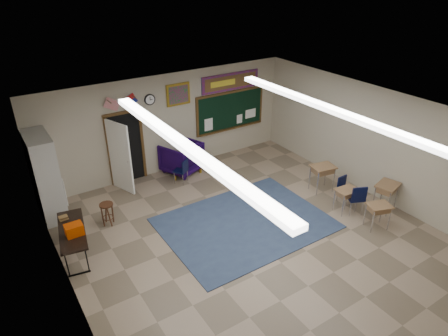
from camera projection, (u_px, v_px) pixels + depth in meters
floor at (258, 243)px, 9.28m from camera, size 9.00×9.00×0.00m
back_wall at (169, 124)px, 11.93m from camera, size 8.00×0.04×3.00m
left_wall at (71, 253)px, 6.65m from camera, size 0.04×9.00×3.00m
right_wall at (381, 146)px, 10.52m from camera, size 0.04×9.00×3.00m
ceiling at (264, 122)px, 7.89m from camera, size 8.00×9.00×0.04m
area_rug at (245, 223)px, 9.97m from camera, size 4.00×3.00×0.02m
fluorescent_strips at (264, 125)px, 7.92m from camera, size 3.86×6.00×0.10m
doorway at (124, 150)px, 11.30m from camera, size 1.10×0.89×2.16m
chalkboard at (230, 112)px, 12.98m from camera, size 2.55×0.14×1.30m
bulletin_board at (231, 82)px, 12.53m from camera, size 2.10×0.05×0.55m
framed_art_print at (178, 94)px, 11.68m from camera, size 0.75×0.05×0.65m
wall_clock at (150, 100)px, 11.25m from camera, size 0.32×0.05×0.32m
wall_flags at (121, 101)px, 10.76m from camera, size 1.16×0.06×0.70m
storage_cabinet at (46, 177)px, 9.84m from camera, size 0.59×1.25×2.20m
wingback_armchair at (181, 157)px, 12.23m from camera, size 1.34×1.36×0.96m
student_chair_reading at (181, 171)px, 11.64m from camera, size 0.52×0.52×0.75m
student_chair_desk_a at (355, 198)px, 10.21m from camera, size 0.57×0.57×0.85m
student_chair_desk_b at (345, 190)px, 10.71m from camera, size 0.38×0.38×0.72m
student_desk_front_left at (346, 199)px, 10.29m from camera, size 0.58×0.46×0.66m
student_desk_front_right at (322, 177)px, 11.21m from camera, size 0.72×0.59×0.77m
student_desk_back_left at (378, 215)px, 9.66m from camera, size 0.65×0.56×0.65m
student_desk_back_right at (386, 195)px, 10.34m from camera, size 0.74×0.62×0.76m
folding_table at (74, 241)px, 8.77m from camera, size 0.82×1.68×0.92m
wooden_stool at (108, 214)px, 9.81m from camera, size 0.33×0.33×0.59m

